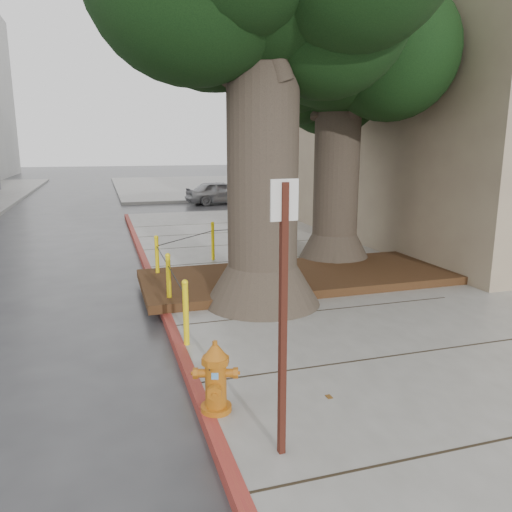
{
  "coord_description": "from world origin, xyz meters",
  "views": [
    {
      "loc": [
        -2.91,
        -5.36,
        2.88
      ],
      "look_at": [
        -0.54,
        2.31,
        1.1
      ],
      "focal_mm": 35.0,
      "sensor_mm": 36.0,
      "label": 1
    }
  ],
  "objects_px": {
    "car_silver": "(220,192)",
    "car_red": "(331,189)",
    "fire_hydrant": "(216,377)",
    "signpost": "(283,306)"
  },
  "relations": [
    {
      "from": "car_silver",
      "to": "car_red",
      "type": "height_order",
      "value": "car_red"
    },
    {
      "from": "car_red",
      "to": "car_silver",
      "type": "bearing_deg",
      "value": 80.22
    },
    {
      "from": "fire_hydrant",
      "to": "car_silver",
      "type": "bearing_deg",
      "value": 93.0
    },
    {
      "from": "signpost",
      "to": "car_silver",
      "type": "xyz_separation_m",
      "value": [
        4.29,
        20.72,
        -0.97
      ]
    },
    {
      "from": "fire_hydrant",
      "to": "car_red",
      "type": "distance_m",
      "value": 22.17
    },
    {
      "from": "signpost",
      "to": "car_red",
      "type": "height_order",
      "value": "signpost"
    },
    {
      "from": "car_silver",
      "to": "car_red",
      "type": "distance_m",
      "value": 5.96
    },
    {
      "from": "signpost",
      "to": "car_silver",
      "type": "distance_m",
      "value": 21.19
    },
    {
      "from": "fire_hydrant",
      "to": "car_silver",
      "type": "height_order",
      "value": "car_silver"
    },
    {
      "from": "signpost",
      "to": "car_red",
      "type": "bearing_deg",
      "value": 58.62
    }
  ]
}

